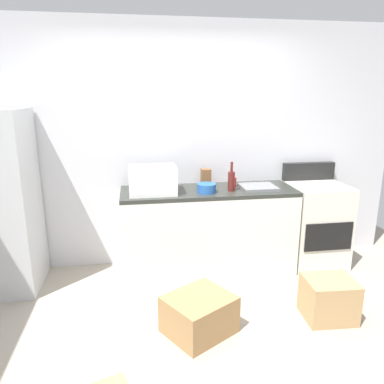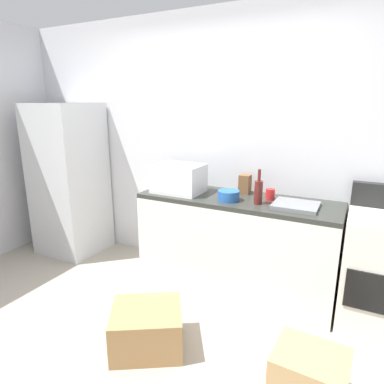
{
  "view_description": "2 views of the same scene",
  "coord_description": "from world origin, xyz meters",
  "px_view_note": "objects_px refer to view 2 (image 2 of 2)",
  "views": [
    {
      "loc": [
        -0.44,
        -2.43,
        1.86
      ],
      "look_at": [
        0.09,
        0.97,
        0.94
      ],
      "focal_mm": 34.54,
      "sensor_mm": 36.0,
      "label": 1
    },
    {
      "loc": [
        1.25,
        -1.57,
        1.73
      ],
      "look_at": [
        0.05,
        0.78,
        1.03
      ],
      "focal_mm": 31.13,
      "sensor_mm": 36.0,
      "label": 2
    }
  ],
  "objects_px": {
    "coffee_mug": "(270,194)",
    "cardboard_box_medium": "(309,380)",
    "wine_bottle": "(258,191)",
    "knife_block": "(245,184)",
    "mixing_bowl": "(229,196)",
    "microwave": "(179,178)",
    "stove_oven": "(384,271)",
    "cardboard_box_large": "(147,328)",
    "refrigerator": "(69,180)"
  },
  "relations": [
    {
      "from": "refrigerator",
      "to": "cardboard_box_medium",
      "type": "distance_m",
      "value": 3.13
    },
    {
      "from": "coffee_mug",
      "to": "cardboard_box_medium",
      "type": "relative_size",
      "value": 0.25
    },
    {
      "from": "refrigerator",
      "to": "wine_bottle",
      "type": "distance_m",
      "value": 2.27
    },
    {
      "from": "microwave",
      "to": "cardboard_box_large",
      "type": "bearing_deg",
      "value": -73.8
    },
    {
      "from": "refrigerator",
      "to": "coffee_mug",
      "type": "xyz_separation_m",
      "value": [
        2.33,
        0.13,
        0.08
      ]
    },
    {
      "from": "stove_oven",
      "to": "wine_bottle",
      "type": "relative_size",
      "value": 3.67
    },
    {
      "from": "knife_block",
      "to": "mixing_bowl",
      "type": "relative_size",
      "value": 0.95
    },
    {
      "from": "cardboard_box_large",
      "to": "stove_oven",
      "type": "bearing_deg",
      "value": 35.68
    },
    {
      "from": "coffee_mug",
      "to": "cardboard_box_large",
      "type": "bearing_deg",
      "value": -115.93
    },
    {
      "from": "stove_oven",
      "to": "microwave",
      "type": "bearing_deg",
      "value": -177.83
    },
    {
      "from": "refrigerator",
      "to": "knife_block",
      "type": "height_order",
      "value": "refrigerator"
    },
    {
      "from": "cardboard_box_large",
      "to": "refrigerator",
      "type": "bearing_deg",
      "value": 149.94
    },
    {
      "from": "microwave",
      "to": "coffee_mug",
      "type": "distance_m",
      "value": 0.87
    },
    {
      "from": "coffee_mug",
      "to": "cardboard_box_medium",
      "type": "distance_m",
      "value": 1.48
    },
    {
      "from": "wine_bottle",
      "to": "microwave",
      "type": "bearing_deg",
      "value": 177.74
    },
    {
      "from": "wine_bottle",
      "to": "cardboard_box_medium",
      "type": "distance_m",
      "value": 1.41
    },
    {
      "from": "stove_oven",
      "to": "wine_bottle",
      "type": "xyz_separation_m",
      "value": [
        -1.0,
        -0.1,
        0.54
      ]
    },
    {
      "from": "mixing_bowl",
      "to": "microwave",
      "type": "bearing_deg",
      "value": 174.5
    },
    {
      "from": "refrigerator",
      "to": "knife_block",
      "type": "distance_m",
      "value": 2.07
    },
    {
      "from": "microwave",
      "to": "wine_bottle",
      "type": "height_order",
      "value": "wine_bottle"
    },
    {
      "from": "refrigerator",
      "to": "microwave",
      "type": "relative_size",
      "value": 3.77
    },
    {
      "from": "coffee_mug",
      "to": "cardboard_box_large",
      "type": "relative_size",
      "value": 0.2
    },
    {
      "from": "knife_block",
      "to": "cardboard_box_medium",
      "type": "bearing_deg",
      "value": -56.02
    },
    {
      "from": "wine_bottle",
      "to": "knife_block",
      "type": "relative_size",
      "value": 1.67
    },
    {
      "from": "knife_block",
      "to": "cardboard_box_medium",
      "type": "relative_size",
      "value": 0.44
    },
    {
      "from": "coffee_mug",
      "to": "mixing_bowl",
      "type": "distance_m",
      "value": 0.37
    },
    {
      "from": "stove_oven",
      "to": "knife_block",
      "type": "bearing_deg",
      "value": 171.79
    },
    {
      "from": "microwave",
      "to": "refrigerator",
      "type": "bearing_deg",
      "value": 179.5
    },
    {
      "from": "refrigerator",
      "to": "mixing_bowl",
      "type": "bearing_deg",
      "value": -1.83
    },
    {
      "from": "cardboard_box_medium",
      "to": "mixing_bowl",
      "type": "bearing_deg",
      "value": 133.19
    },
    {
      "from": "refrigerator",
      "to": "cardboard_box_medium",
      "type": "relative_size",
      "value": 4.25
    },
    {
      "from": "knife_block",
      "to": "cardboard_box_large",
      "type": "distance_m",
      "value": 1.53
    },
    {
      "from": "microwave",
      "to": "cardboard_box_medium",
      "type": "distance_m",
      "value": 1.93
    },
    {
      "from": "stove_oven",
      "to": "cardboard_box_medium",
      "type": "bearing_deg",
      "value": -109.91
    },
    {
      "from": "refrigerator",
      "to": "microwave",
      "type": "height_order",
      "value": "refrigerator"
    },
    {
      "from": "knife_block",
      "to": "mixing_bowl",
      "type": "xyz_separation_m",
      "value": [
        -0.05,
        -0.29,
        -0.04
      ]
    },
    {
      "from": "wine_bottle",
      "to": "knife_block",
      "type": "xyz_separation_m",
      "value": [
        -0.21,
        0.27,
        -0.02
      ]
    },
    {
      "from": "cardboard_box_large",
      "to": "coffee_mug",
      "type": "bearing_deg",
      "value": 64.07
    },
    {
      "from": "wine_bottle",
      "to": "cardboard_box_large",
      "type": "distance_m",
      "value": 1.39
    },
    {
      "from": "stove_oven",
      "to": "cardboard_box_large",
      "type": "height_order",
      "value": "stove_oven"
    },
    {
      "from": "cardboard_box_medium",
      "to": "coffee_mug",
      "type": "bearing_deg",
      "value": 116.45
    },
    {
      "from": "cardboard_box_large",
      "to": "cardboard_box_medium",
      "type": "xyz_separation_m",
      "value": [
        1.12,
        0.02,
        0.02
      ]
    },
    {
      "from": "knife_block",
      "to": "cardboard_box_medium",
      "type": "xyz_separation_m",
      "value": [
        0.83,
        -1.23,
        -0.81
      ]
    },
    {
      "from": "refrigerator",
      "to": "mixing_bowl",
      "type": "xyz_separation_m",
      "value": [
        2.01,
        -0.06,
        0.08
      ]
    },
    {
      "from": "microwave",
      "to": "wine_bottle",
      "type": "distance_m",
      "value": 0.79
    },
    {
      "from": "knife_block",
      "to": "cardboard_box_large",
      "type": "height_order",
      "value": "knife_block"
    },
    {
      "from": "knife_block",
      "to": "mixing_bowl",
      "type": "height_order",
      "value": "knife_block"
    },
    {
      "from": "microwave",
      "to": "coffee_mug",
      "type": "xyz_separation_m",
      "value": [
        0.85,
        0.14,
        -0.09
      ]
    },
    {
      "from": "microwave",
      "to": "knife_block",
      "type": "bearing_deg",
      "value": 22.61
    },
    {
      "from": "mixing_bowl",
      "to": "cardboard_box_medium",
      "type": "relative_size",
      "value": 0.47
    }
  ]
}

